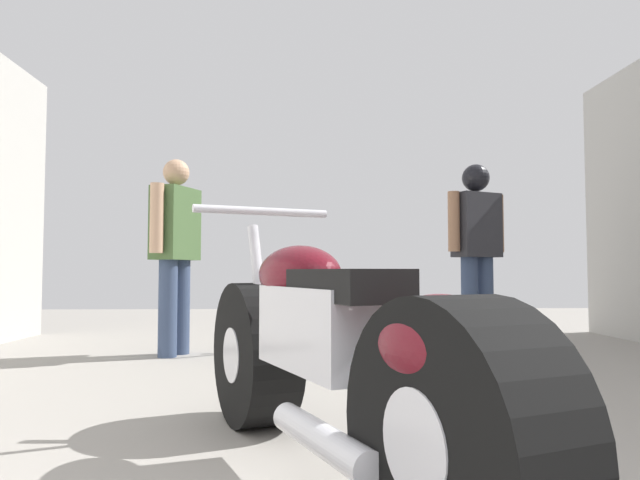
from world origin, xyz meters
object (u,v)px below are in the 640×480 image
(mechanic_with_helmet, at_px, (477,235))
(motorcycle_maroon_cruiser, at_px, (327,358))
(mechanic_in_blue, at_px, (175,244))
(motorcycle_black_naked, at_px, (340,316))

(mechanic_with_helmet, bearing_deg, motorcycle_maroon_cruiser, -114.35)
(mechanic_with_helmet, bearing_deg, mechanic_in_blue, -163.72)
(mechanic_in_blue, distance_m, mechanic_with_helmet, 3.01)
(motorcycle_black_naked, distance_m, mechanic_with_helmet, 2.02)
(motorcycle_maroon_cruiser, height_order, mechanic_in_blue, mechanic_in_blue)
(motorcycle_maroon_cruiser, relative_size, mechanic_in_blue, 1.24)
(motorcycle_black_naked, relative_size, mechanic_with_helmet, 0.92)
(mechanic_in_blue, bearing_deg, motorcycle_black_naked, -12.03)
(motorcycle_black_naked, height_order, mechanic_with_helmet, mechanic_with_helmet)
(mechanic_with_helmet, bearing_deg, motorcycle_black_naked, -142.65)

